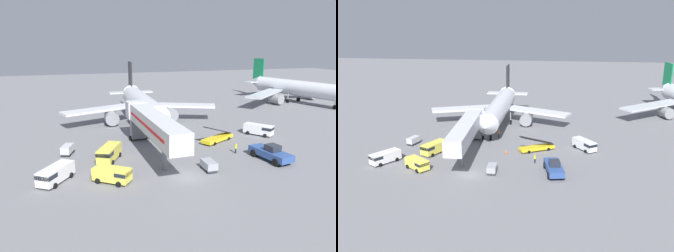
% 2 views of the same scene
% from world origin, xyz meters
% --- Properties ---
extents(ground_plane, '(300.00, 300.00, 0.00)m').
position_xyz_m(ground_plane, '(0.00, 0.00, 0.00)').
color(ground_plane, slate).
extents(airplane_at_gate, '(33.04, 34.71, 12.14)m').
position_xyz_m(airplane_at_gate, '(0.93, 29.67, 4.09)').
color(airplane_at_gate, silver).
rests_on(airplane_at_gate, ground).
extents(jet_bridge, '(3.64, 23.30, 6.72)m').
position_xyz_m(jet_bridge, '(-2.27, 9.75, 5.03)').
color(jet_bridge, silver).
rests_on(jet_bridge, ground).
extents(pushback_tug, '(3.60, 7.12, 2.40)m').
position_xyz_m(pushback_tug, '(13.61, 2.18, 1.11)').
color(pushback_tug, '#2D4C8E').
rests_on(pushback_tug, ground).
extents(belt_loader_truck, '(6.97, 5.02, 3.26)m').
position_xyz_m(belt_loader_truck, '(10.34, 12.88, 0.77)').
color(belt_loader_truck, yellow).
rests_on(belt_loader_truck, ground).
extents(service_van_outer_left, '(4.64, 5.52, 1.98)m').
position_xyz_m(service_van_outer_left, '(-16.00, 3.41, 1.14)').
color(service_van_outer_left, white).
rests_on(service_van_outer_left, ground).
extents(service_van_near_left, '(4.28, 5.77, 2.11)m').
position_xyz_m(service_van_near_left, '(-8.75, 9.04, 1.21)').
color(service_van_near_left, '#E5DB4C').
rests_on(service_van_near_left, ground).
extents(service_van_near_center, '(4.85, 4.40, 1.82)m').
position_xyz_m(service_van_near_center, '(-9.28, 1.34, 1.06)').
color(service_van_near_center, '#E5DB4C').
rests_on(service_van_near_center, ground).
extents(service_van_far_right, '(4.57, 5.36, 1.97)m').
position_xyz_m(service_van_far_right, '(19.50, 14.27, 1.14)').
color(service_van_far_right, white).
rests_on(service_van_far_right, ground).
extents(baggage_cart_mid_center, '(1.49, 2.63, 1.34)m').
position_xyz_m(baggage_cart_mid_center, '(3.43, 1.30, 0.75)').
color(baggage_cart_mid_center, '#38383D').
rests_on(baggage_cart_mid_center, ground).
extents(baggage_cart_rear_right, '(2.16, 3.00, 1.47)m').
position_xyz_m(baggage_cart_rear_right, '(-14.40, 13.73, 0.81)').
color(baggage_cart_rear_right, '#38383D').
rests_on(baggage_cart_rear_right, ground).
extents(ground_crew_worker_foreground, '(0.44, 0.44, 1.70)m').
position_xyz_m(ground_crew_worker_foreground, '(2.09, 19.90, 0.90)').
color(ground_crew_worker_foreground, '#1E2333').
rests_on(ground_crew_worker_foreground, ground).
extents(ground_crew_worker_midground, '(0.39, 0.39, 1.65)m').
position_xyz_m(ground_crew_worker_midground, '(10.29, 6.42, 0.87)').
color(ground_crew_worker_midground, '#1E2333').
rests_on(ground_crew_worker_midground, ground).
extents(safety_cone_alpha, '(0.49, 0.49, 0.75)m').
position_xyz_m(safety_cone_alpha, '(4.70, 10.63, 0.37)').
color(safety_cone_alpha, black).
rests_on(safety_cone_alpha, ground).
extents(airplane_background, '(39.03, 36.10, 11.85)m').
position_xyz_m(airplane_background, '(48.51, 41.27, 4.03)').
color(airplane_background, silver).
rests_on(airplane_background, ground).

